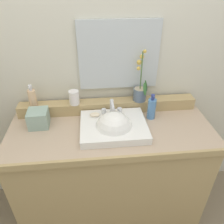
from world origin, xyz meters
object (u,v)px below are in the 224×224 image
object	(u,v)px
soap_dispenser	(32,98)
lotion_bottle	(152,108)
potted_plant	(140,90)
soap_bar	(95,115)
tumbler_cup	(74,98)
tissue_box	(38,118)
sink_basin	(114,128)

from	to	relation	value
soap_dispenser	lotion_bottle	world-z (taller)	soap_dispenser
potted_plant	soap_bar	bearing A→B (deg)	-158.80
potted_plant	soap_dispenser	xyz separation A→B (m)	(-0.75, -0.01, -0.01)
tumbler_cup	lotion_bottle	xyz separation A→B (m)	(0.53, -0.11, -0.06)
soap_dispenser	tumbler_cup	distance (m)	0.28
lotion_bottle	tissue_box	xyz separation A→B (m)	(-0.77, -0.01, -0.02)
sink_basin	lotion_bottle	distance (m)	0.31
sink_basin	tumbler_cup	world-z (taller)	tumbler_cup
tissue_box	soap_bar	bearing A→B (deg)	-0.13
potted_plant	sink_basin	bearing A→B (deg)	-132.17
soap_dispenser	lotion_bottle	size ratio (longest dim) A/B	0.86
sink_basin	potted_plant	world-z (taller)	potted_plant
soap_dispenser	lotion_bottle	distance (m)	0.83
sink_basin	tissue_box	distance (m)	0.51
sink_basin	lotion_bottle	world-z (taller)	lotion_bottle
sink_basin	soap_dispenser	xyz separation A→B (m)	(-0.54, 0.23, 0.13)
sink_basin	tissue_box	bearing A→B (deg)	167.60
sink_basin	tumbler_cup	size ratio (longest dim) A/B	4.26
tumbler_cup	tissue_box	bearing A→B (deg)	-153.10
soap_dispenser	tissue_box	xyz separation A→B (m)	(0.05, -0.12, -0.09)
sink_basin	tissue_box	xyz separation A→B (m)	(-0.49, 0.11, 0.04)
soap_bar	potted_plant	distance (m)	0.37
soap_bar	potted_plant	world-z (taller)	potted_plant
tumbler_cup	lotion_bottle	bearing A→B (deg)	-11.33
soap_dispenser	tissue_box	bearing A→B (deg)	-69.55
sink_basin	soap_bar	world-z (taller)	sink_basin
potted_plant	tumbler_cup	bearing A→B (deg)	-179.06
soap_bar	soap_dispenser	size ratio (longest dim) A/B	0.44
tumbler_cup	tissue_box	world-z (taller)	tumbler_cup
potted_plant	tumbler_cup	size ratio (longest dim) A/B	3.70
potted_plant	lotion_bottle	bearing A→B (deg)	-60.79
sink_basin	tumbler_cup	bearing A→B (deg)	138.13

